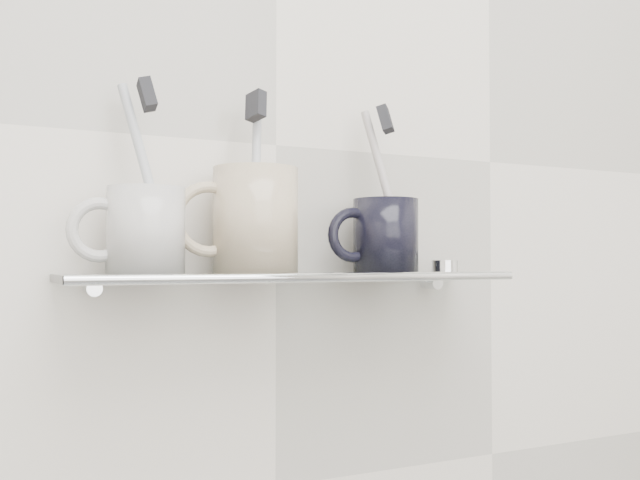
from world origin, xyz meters
TOP-DOWN VIEW (x-y plane):
  - wall_back at (0.00, 1.10)m, footprint 2.50×0.00m
  - shelf_glass at (0.00, 1.04)m, footprint 0.50×0.12m
  - shelf_rail at (0.00, 0.98)m, footprint 0.50×0.01m
  - bracket_left at (-0.21, 1.09)m, footprint 0.02×0.03m
  - bracket_right at (0.21, 1.09)m, footprint 0.02×0.03m
  - mug_left at (-0.16, 1.04)m, footprint 0.08×0.08m
  - mug_left_handle at (-0.21, 1.04)m, footprint 0.06×0.01m
  - toothbrush_left at (-0.16, 1.04)m, footprint 0.05×0.04m
  - bristles_left at (-0.16, 1.04)m, footprint 0.02×0.03m
  - mug_center at (-0.05, 1.04)m, footprint 0.11×0.11m
  - mug_center_handle at (-0.10, 1.04)m, footprint 0.08×0.01m
  - toothbrush_center at (-0.05, 1.04)m, footprint 0.03×0.06m
  - bristles_center at (-0.05, 1.04)m, footprint 0.02×0.03m
  - mug_right at (0.12, 1.04)m, footprint 0.09×0.09m
  - mug_right_handle at (0.07, 1.04)m, footprint 0.06×0.01m
  - toothbrush_right at (0.12, 1.04)m, footprint 0.04×0.06m
  - bristles_right at (0.12, 1.04)m, footprint 0.03×0.03m
  - chrome_cap at (0.20, 1.04)m, footprint 0.03×0.03m

SIDE VIEW (x-z plane):
  - bracket_left at x=-0.21m, z-range 1.08..1.09m
  - bracket_right at x=0.21m, z-range 1.08..1.09m
  - shelf_glass at x=0.00m, z-range 1.09..1.10m
  - shelf_rail at x=0.00m, z-range 1.09..1.10m
  - chrome_cap at x=0.20m, z-range 1.10..1.11m
  - mug_right at x=0.12m, z-range 1.10..1.19m
  - mug_right_handle at x=0.07m, z-range 1.11..1.17m
  - mug_left at x=-0.16m, z-range 1.10..1.19m
  - mug_left_handle at x=-0.21m, z-range 1.11..1.18m
  - mug_center at x=-0.05m, z-range 1.10..1.21m
  - mug_center_handle at x=-0.10m, z-range 1.12..1.20m
  - toothbrush_left at x=-0.16m, z-range 1.11..1.29m
  - toothbrush_center at x=-0.05m, z-range 1.11..1.29m
  - toothbrush_right at x=0.12m, z-range 1.11..1.29m
  - wall_back at x=0.00m, z-range 0.00..2.50m
  - bristles_left at x=-0.16m, z-range 1.26..1.30m
  - bristles_center at x=-0.05m, z-range 1.26..1.30m
  - bristles_right at x=0.12m, z-range 1.26..1.30m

